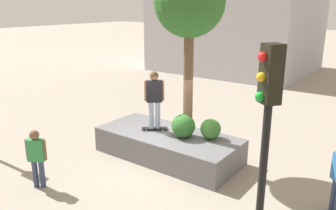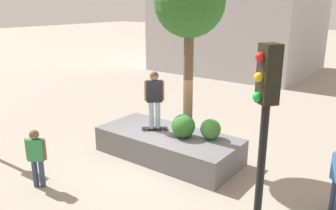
% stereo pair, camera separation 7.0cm
% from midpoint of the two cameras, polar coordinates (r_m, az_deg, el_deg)
% --- Properties ---
extents(ground_plane, '(120.00, 120.00, 0.00)m').
position_cam_midpoint_polar(ground_plane, '(10.57, -0.61, -9.35)').
color(ground_plane, '#9E9384').
extents(planter_ledge, '(4.39, 1.95, 0.78)m').
position_cam_midpoint_polar(planter_ledge, '(10.74, -0.19, -6.63)').
color(planter_ledge, slate).
rests_on(planter_ledge, ground).
extents(plaza_tree, '(1.95, 1.95, 4.82)m').
position_cam_midpoint_polar(plaza_tree, '(9.75, 3.33, 16.17)').
color(plaza_tree, brown).
rests_on(plaza_tree, planter_ledge).
extents(boxwood_shrub, '(0.70, 0.70, 0.70)m').
position_cam_midpoint_polar(boxwood_shrub, '(10.19, 2.35, -3.46)').
color(boxwood_shrub, '#2D6628').
rests_on(boxwood_shrub, planter_ledge).
extents(hedge_clump, '(0.60, 0.60, 0.60)m').
position_cam_midpoint_polar(hedge_clump, '(10.16, 6.82, -3.92)').
color(hedge_clump, '#3D7A33').
rests_on(hedge_clump, planter_ledge).
extents(skateboard, '(0.76, 0.66, 0.07)m').
position_cam_midpoint_polar(skateboard, '(10.85, -2.39, -3.84)').
color(skateboard, black).
rests_on(skateboard, planter_ledge).
extents(skateboarder, '(0.49, 0.47, 1.78)m').
position_cam_midpoint_polar(skateboarder, '(10.54, -2.45, 1.50)').
color(skateboarder, '#8C9EB7').
rests_on(skateboarder, skateboard).
extents(traffic_light_median, '(0.37, 0.37, 4.07)m').
position_cam_midpoint_polar(traffic_light_median, '(5.27, 15.36, -4.14)').
color(traffic_light_median, black).
rests_on(traffic_light_median, ground).
extents(passerby_with_bag, '(0.46, 0.38, 1.57)m').
position_cam_midpoint_polar(passerby_with_bag, '(9.48, -20.97, -7.65)').
color(passerby_with_bag, navy).
rests_on(passerby_with_bag, ground).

